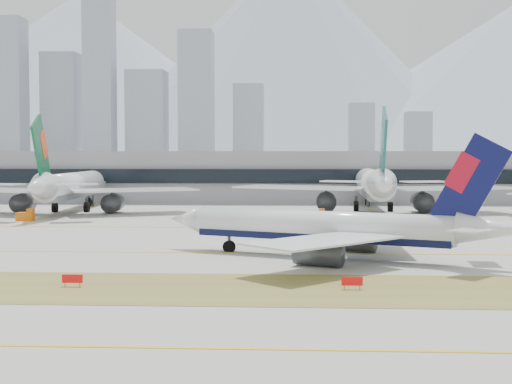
# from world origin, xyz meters

# --- Properties ---
(ground) EXTENTS (3000.00, 3000.00, 0.00)m
(ground) POSITION_xyz_m (0.00, 0.00, 0.00)
(ground) COLOR #A4A299
(ground) RESTS_ON ground
(apron_markings) EXTENTS (360.00, 122.22, 0.06)m
(apron_markings) POSITION_xyz_m (0.00, -53.95, 0.02)
(apron_markings) COLOR olive
(apron_markings) RESTS_ON ground
(taxiing_airliner) EXTENTS (47.84, 40.47, 16.90)m
(taxiing_airliner) POSITION_xyz_m (16.05, -9.60, 4.08)
(taxiing_airliner) COLOR white
(taxiing_airliner) RESTS_ON ground
(widebody_eva) EXTENTS (63.92, 62.55, 22.81)m
(widebody_eva) POSITION_xyz_m (-43.47, 64.30, 6.06)
(widebody_eva) COLOR white
(widebody_eva) RESTS_ON ground
(widebody_cathay) EXTENTS (68.73, 67.13, 24.50)m
(widebody_cathay) POSITION_xyz_m (30.48, 70.09, 6.51)
(widebody_cathay) COLOR white
(widebody_cathay) RESTS_ON ground
(terminal) EXTENTS (280.00, 43.10, 15.00)m
(terminal) POSITION_xyz_m (0.00, 114.84, 7.50)
(terminal) COLOR gray
(terminal) RESTS_ON ground
(hold_sign_left) EXTENTS (2.20, 0.15, 1.35)m
(hold_sign_left) POSITION_xyz_m (-12.50, -32.00, 0.88)
(hold_sign_left) COLOR red
(hold_sign_left) RESTS_ON ground
(hold_sign_right) EXTENTS (2.20, 0.15, 1.35)m
(hold_sign_right) POSITION_xyz_m (16.89, -32.00, 0.88)
(hold_sign_right) COLOR red
(hold_sign_right) RESTS_ON ground
(gse_b) EXTENTS (3.55, 2.00, 2.60)m
(gse_b) POSITION_xyz_m (-45.75, 41.98, 1.05)
(gse_b) COLOR orange
(gse_b) RESTS_ON ground
(gse_c) EXTENTS (3.55, 2.00, 2.60)m
(gse_c) POSITION_xyz_m (15.78, 44.71, 1.05)
(gse_c) COLOR orange
(gse_c) RESTS_ON ground
(city_skyline) EXTENTS (342.00, 49.80, 140.00)m
(city_skyline) POSITION_xyz_m (-106.76, 453.42, 49.80)
(city_skyline) COLOR #9096A4
(city_skyline) RESTS_ON ground
(mountain_ridge) EXTENTS (2830.00, 1120.00, 470.00)m
(mountain_ridge) POSITION_xyz_m (33.00, 1404.14, 181.85)
(mountain_ridge) COLOR #9EA8B7
(mountain_ridge) RESTS_ON ground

